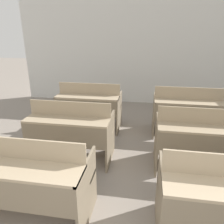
{
  "coord_description": "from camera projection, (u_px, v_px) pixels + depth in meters",
  "views": [
    {
      "loc": [
        -0.02,
        -0.11,
        1.95
      ],
      "look_at": [
        -0.51,
        2.89,
        0.8
      ],
      "focal_mm": 35.0,
      "sensor_mm": 36.0,
      "label": 1
    }
  ],
  "objects": [
    {
      "name": "wall_back",
      "position": [
        150.0,
        53.0,
        5.76
      ],
      "size": [
        7.07,
        0.06,
        2.77
      ],
      "color": "silver",
      "rests_on": "ground_plane"
    },
    {
      "name": "bench_front_left",
      "position": [
        29.0,
        179.0,
        2.25
      ],
      "size": [
        1.25,
        0.69,
        0.96
      ],
      "color": "#81725B",
      "rests_on": "ground_plane"
    },
    {
      "name": "bench_second_left",
      "position": [
        71.0,
        130.0,
        3.36
      ],
      "size": [
        1.25,
        0.69,
        0.96
      ],
      "color": "#7E6F58",
      "rests_on": "ground_plane"
    },
    {
      "name": "bench_second_right",
      "position": [
        201.0,
        139.0,
        3.08
      ],
      "size": [
        1.25,
        0.69,
        0.96
      ],
      "color": "#7C6C55",
      "rests_on": "ground_plane"
    },
    {
      "name": "bench_third_left",
      "position": [
        89.0,
        105.0,
        4.47
      ],
      "size": [
        1.25,
        0.69,
        0.96
      ],
      "color": "#83745D",
      "rests_on": "ground_plane"
    },
    {
      "name": "bench_third_right",
      "position": [
        187.0,
        111.0,
        4.15
      ],
      "size": [
        1.25,
        0.69,
        0.96
      ],
      "color": "#82735C",
      "rests_on": "ground_plane"
    }
  ]
}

